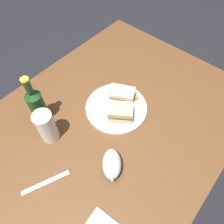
{
  "coord_description": "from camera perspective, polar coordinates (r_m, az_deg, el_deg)",
  "views": [
    {
      "loc": [
        0.36,
        0.33,
        1.54
      ],
      "look_at": [
        -0.04,
        -0.01,
        0.78
      ],
      "focal_mm": 33.98,
      "sensor_mm": 36.0,
      "label": 1
    }
  ],
  "objects": [
    {
      "name": "ground_plane",
      "position": [
        1.62,
        -0.73,
        -17.22
      ],
      "size": [
        6.0,
        6.0,
        0.0
      ],
      "primitive_type": "plane",
      "color": "black"
    },
    {
      "name": "dining_table",
      "position": [
        1.26,
        -0.91,
        -12.08
      ],
      "size": [
        1.28,
        0.94,
        0.75
      ],
      "primitive_type": "cube",
      "color": "brown",
      "rests_on": "ground"
    },
    {
      "name": "plate",
      "position": [
        0.97,
        1.17,
        1.18
      ],
      "size": [
        0.28,
        0.28,
        0.01
      ],
      "primitive_type": "cylinder",
      "color": "white",
      "rests_on": "dining_table"
    },
    {
      "name": "sandwich_half_left",
      "position": [
        0.91,
        2.22,
        -0.05
      ],
      "size": [
        0.12,
        0.13,
        0.06
      ],
      "color": "#CCB284",
      "rests_on": "plate"
    },
    {
      "name": "sandwich_half_right",
      "position": [
        0.97,
        2.62,
        4.68
      ],
      "size": [
        0.11,
        0.13,
        0.06
      ],
      "color": "beige",
      "rests_on": "plate"
    },
    {
      "name": "potato_wedge_front",
      "position": [
        0.99,
        5.48,
        4.14
      ],
      "size": [
        0.04,
        0.06,
        0.02
      ],
      "primitive_type": "cube",
      "rotation": [
        0.0,
        0.0,
        1.96
      ],
      "color": "#AD702D",
      "rests_on": "plate"
    },
    {
      "name": "potato_wedge_middle",
      "position": [
        0.96,
        4.06,
        1.97
      ],
      "size": [
        0.05,
        0.04,
        0.02
      ],
      "primitive_type": "cube",
      "rotation": [
        0.0,
        0.0,
        3.41
      ],
      "color": "#AD702D",
      "rests_on": "plate"
    },
    {
      "name": "potato_wedge_back",
      "position": [
        0.93,
        4.28,
        -0.86
      ],
      "size": [
        0.04,
        0.05,
        0.02
      ],
      "primitive_type": "cube",
      "rotation": [
        0.0,
        0.0,
        0.92
      ],
      "color": "gold",
      "rests_on": "plate"
    },
    {
      "name": "pint_glass",
      "position": [
        0.88,
        -17.03,
        -4.15
      ],
      "size": [
        0.07,
        0.07,
        0.15
      ],
      "color": "white",
      "rests_on": "dining_table"
    },
    {
      "name": "gravy_boat",
      "position": [
        0.8,
        -0.07,
        -13.87
      ],
      "size": [
        0.13,
        0.13,
        0.07
      ],
      "color": "#B7B7BC",
      "rests_on": "dining_table"
    },
    {
      "name": "cider_bottle",
      "position": [
        0.92,
        -19.6,
        1.9
      ],
      "size": [
        0.06,
        0.06,
        0.25
      ],
      "color": "#19421E",
      "rests_on": "dining_table"
    },
    {
      "name": "fork",
      "position": [
        0.85,
        -17.17,
        -17.84
      ],
      "size": [
        0.17,
        0.09,
        0.01
      ],
      "primitive_type": "cube",
      "rotation": [
        0.0,
        0.0,
        5.88
      ],
      "color": "silver",
      "rests_on": "dining_table"
    }
  ]
}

